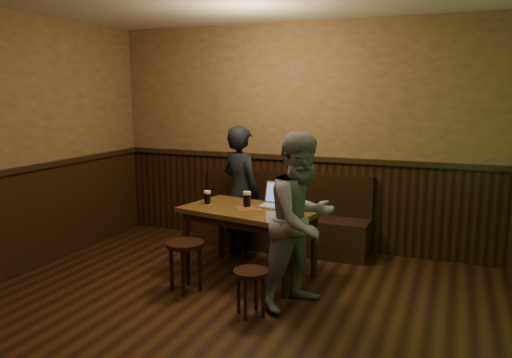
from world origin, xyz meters
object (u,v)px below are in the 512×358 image
at_px(pint_left, 207,197).
at_px(pint_mid, 247,199).
at_px(pub_table, 249,217).
at_px(person_suit, 241,191).
at_px(person_grey, 302,221).
at_px(stool_left, 185,252).
at_px(bench, 282,224).
at_px(stool_right, 251,279).
at_px(laptop, 278,200).
at_px(pint_right, 290,207).

relative_size(pint_left, pint_mid, 0.90).
distance_m(pub_table, person_suit, 0.72).
xyz_separation_m(pint_left, person_grey, (1.23, -0.52, -0.01)).
bearing_deg(person_suit, pint_left, 100.64).
xyz_separation_m(stool_left, pint_mid, (0.37, 0.68, 0.42)).
xyz_separation_m(pub_table, pint_left, (-0.50, 0.01, 0.17)).
distance_m(bench, stool_left, 1.73).
xyz_separation_m(bench, stool_left, (-0.42, -1.67, 0.09)).
relative_size(pint_left, person_grey, 0.09).
relative_size(stool_right, person_suit, 0.27).
relative_size(laptop, person_suit, 0.24).
xyz_separation_m(pint_left, person_suit, (0.14, 0.59, -0.03)).
bearing_deg(person_grey, stool_right, 165.41).
height_order(pub_table, person_grey, person_grey).
height_order(stool_left, pint_mid, pint_mid).
relative_size(bench, stool_left, 4.38).
distance_m(stool_left, laptop, 1.15).
height_order(pint_mid, pint_right, pint_mid).
xyz_separation_m(person_suit, person_grey, (1.10, -1.11, 0.02)).
relative_size(stool_right, pint_left, 2.75).
relative_size(stool_left, pint_mid, 2.96).
distance_m(pint_right, person_suit, 1.11).
bearing_deg(person_suit, pint_mid, 143.68).
bearing_deg(stool_right, pint_mid, 114.91).
xyz_separation_m(pint_right, laptop, (-0.24, 0.32, -0.02)).
distance_m(laptop, person_grey, 0.86).
bearing_deg(pub_table, pint_right, -1.89).
relative_size(stool_right, laptop, 1.12).
distance_m(pub_table, pint_left, 0.53).
xyz_separation_m(stool_right, person_suit, (-0.75, 1.49, 0.45)).
xyz_separation_m(stool_right, laptop, (-0.14, 1.10, 0.47)).
bearing_deg(pint_mid, person_grey, -35.64).
distance_m(stool_right, person_grey, 0.70).
bearing_deg(pint_right, person_suit, 140.23).
bearing_deg(pint_left, laptop, 14.72).
height_order(pint_left, person_suit, person_suit).
bearing_deg(pub_table, stool_right, -55.91).
distance_m(pint_right, person_grey, 0.47).
xyz_separation_m(pub_table, laptop, (0.25, 0.21, 0.16)).
relative_size(bench, person_grey, 1.37).
bearing_deg(pub_table, pint_left, -170.94).
distance_m(stool_left, stool_right, 0.86).
height_order(pub_table, stool_left, pub_table).
bearing_deg(person_suit, pint_right, 164.06).
xyz_separation_m(stool_right, person_grey, (0.34, 0.38, 0.47)).
bearing_deg(stool_left, pub_table, 55.93).
bearing_deg(pint_right, stool_right, -97.22).
xyz_separation_m(bench, pub_table, (-0.00, -1.05, 0.33)).
xyz_separation_m(pub_table, pint_right, (0.49, -0.11, 0.18)).
height_order(stool_right, pint_mid, pint_mid).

